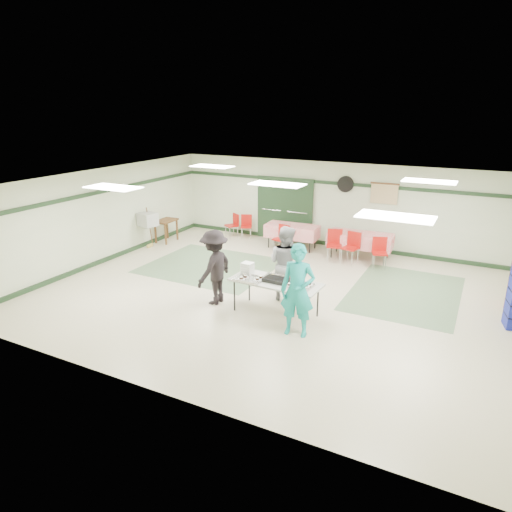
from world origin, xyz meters
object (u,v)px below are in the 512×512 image
at_px(broom, 150,227).
at_px(serving_table, 276,283).
at_px(chair_c, 380,249).
at_px(chair_loose_a, 246,224).
at_px(chair_a, 352,244).
at_px(volunteer_grey, 286,263).
at_px(chair_loose_b, 234,223).
at_px(office_printer, 148,219).
at_px(printer_table, 166,223).
at_px(dining_table_b, 292,231).
at_px(dining_table_a, 360,240).
at_px(volunteer_dark, 214,267).
at_px(chair_d, 282,236).
at_px(chair_b, 335,242).
at_px(volunteer_teal, 298,291).

bearing_deg(broom, serving_table, -18.54).
distance_m(chair_c, chair_loose_a, 4.88).
bearing_deg(chair_a, volunteer_grey, -87.79).
relative_size(volunteer_grey, chair_loose_a, 2.24).
height_order(chair_c, chair_loose_b, chair_c).
relative_size(chair_loose_a, office_printer, 1.50).
distance_m(office_printer, broom, 0.33).
bearing_deg(printer_table, serving_table, -33.11).
relative_size(dining_table_b, chair_c, 1.94).
bearing_deg(dining_table_a, office_printer, -163.96).
bearing_deg(printer_table, volunteer_dark, -42.26).
relative_size(chair_c, broom, 0.67).
height_order(serving_table, chair_d, chair_d).
height_order(chair_b, chair_d, chair_b).
xyz_separation_m(chair_d, printer_table, (-3.95, -0.67, 0.09)).
height_order(printer_table, office_printer, office_printer).
height_order(chair_b, chair_c, chair_b).
bearing_deg(dining_table_b, chair_d, -100.69).
relative_size(chair_a, printer_table, 1.14).
xyz_separation_m(volunteer_grey, printer_table, (-5.47, 2.59, -0.27)).
xyz_separation_m(chair_c, chair_d, (-2.99, 0.00, 0.01)).
xyz_separation_m(serving_table, chair_b, (0.01, 4.09, -0.15)).
height_order(volunteer_dark, chair_b, volunteer_dark).
distance_m(chair_a, chair_c, 0.79).
relative_size(dining_table_a, printer_table, 2.36).
distance_m(dining_table_b, broom, 4.56).
bearing_deg(dining_table_a, volunteer_dark, -116.86).
relative_size(printer_table, broom, 0.62).
bearing_deg(chair_loose_b, volunteer_dark, -32.43).
distance_m(serving_table, chair_a, 4.12).
relative_size(chair_d, chair_loose_b, 1.07).
distance_m(serving_table, office_printer, 6.15).
xyz_separation_m(chair_loose_a, printer_table, (-2.15, -1.66, 0.14)).
bearing_deg(dining_table_b, printer_table, -165.20).
xyz_separation_m(volunteer_teal, volunteer_dark, (-2.27, 0.57, -0.07)).
xyz_separation_m(chair_d, chair_loose_a, (-1.79, 0.98, -0.05)).
relative_size(dining_table_b, printer_table, 2.09).
bearing_deg(dining_table_b, chair_c, -13.44).
bearing_deg(volunteer_dark, dining_table_a, 158.62).
relative_size(dining_table_a, office_printer, 3.59).
relative_size(volunteer_dark, chair_d, 1.98).
bearing_deg(chair_loose_b, office_printer, -93.70).
bearing_deg(volunteer_grey, chair_loose_a, -37.30).
distance_m(volunteer_grey, dining_table_b, 4.11).
relative_size(chair_d, office_printer, 1.65).
distance_m(dining_table_a, chair_a, 0.57).
bearing_deg(office_printer, printer_table, 102.70).
xyz_separation_m(volunteer_teal, chair_a, (-0.24, 4.76, -0.37)).
distance_m(volunteer_dark, dining_table_a, 5.21).
bearing_deg(chair_loose_b, volunteer_grey, -15.43).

